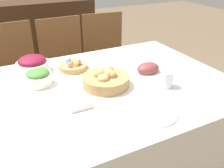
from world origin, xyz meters
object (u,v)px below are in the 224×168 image
at_px(drinking_cup, 167,79).
at_px(chair_far_center, 66,65).
at_px(green_salad_bowl, 38,77).
at_px(bread_basket, 106,79).
at_px(fork, 125,120).
at_px(sideboard, 38,41).
at_px(knife, 176,104).
at_px(ham_platter, 148,69).
at_px(chair_far_right, 107,57).
at_px(chair_far_left, 17,74).
at_px(spoon, 181,103).
at_px(egg_basket, 73,65).
at_px(dinner_plate, 152,111).
at_px(beet_salad_bowl, 33,64).
at_px(butter_dish, 80,105).

bearing_deg(drinking_cup, chair_far_center, 105.33).
bearing_deg(green_salad_bowl, bread_basket, -28.48).
height_order(fork, drinking_cup, drinking_cup).
xyz_separation_m(sideboard, knife, (0.31, -2.26, 0.26)).
xyz_separation_m(bread_basket, ham_platter, (0.33, 0.03, -0.02)).
bearing_deg(chair_far_right, chair_far_left, -174.31).
bearing_deg(spoon, drinking_cup, 75.81).
distance_m(chair_far_left, egg_basket, 0.76).
relative_size(ham_platter, fork, 1.28).
distance_m(dinner_plate, knife, 0.15).
xyz_separation_m(chair_far_center, beet_salad_bowl, (-0.36, -0.54, 0.29)).
bearing_deg(chair_far_center, drinking_cup, -76.51).
bearing_deg(chair_far_center, dinner_plate, -88.65).
xyz_separation_m(sideboard, bread_basket, (0.07, -1.90, 0.30)).
xyz_separation_m(ham_platter, spoon, (-0.06, -0.39, -0.02)).
distance_m(sideboard, green_salad_bowl, 1.76).
height_order(egg_basket, fork, egg_basket).
bearing_deg(fork, green_salad_bowl, 116.97).
relative_size(sideboard, spoon, 7.51).
bearing_deg(drinking_cup, bread_basket, 151.41).
relative_size(chair_far_center, drinking_cup, 9.62).
bearing_deg(sideboard, chair_far_right, -61.77).
distance_m(chair_far_center, green_salad_bowl, 0.88).
bearing_deg(egg_basket, butter_dish, -104.75).
height_order(chair_far_left, dinner_plate, chair_far_left).
height_order(beet_salad_bowl, drinking_cup, beet_salad_bowl).
relative_size(sideboard, drinking_cup, 14.47).
relative_size(bread_basket, ham_platter, 1.16).
bearing_deg(fork, beet_salad_bowl, 110.03).
xyz_separation_m(chair_far_left, beet_salad_bowl, (0.09, -0.54, 0.29)).
bearing_deg(chair_far_right, spoon, -92.28).
relative_size(green_salad_bowl, drinking_cup, 1.63).
height_order(chair_far_right, drinking_cup, chair_far_right).
bearing_deg(knife, spoon, -0.50).
bearing_deg(butter_dish, chair_far_right, 58.49).
xyz_separation_m(chair_far_center, drinking_cup, (0.30, -1.11, 0.28)).
distance_m(beet_salad_bowl, spoon, 0.98).
height_order(chair_far_right, butter_dish, chair_far_right).
bearing_deg(bread_basket, ham_platter, 5.62).
xyz_separation_m(chair_far_left, knife, (0.68, -1.30, 0.24)).
xyz_separation_m(egg_basket, butter_dish, (-0.12, -0.47, -0.01)).
bearing_deg(beet_salad_bowl, chair_far_center, 56.08).
bearing_deg(butter_dish, dinner_plate, -33.15).
bearing_deg(egg_basket, ham_platter, -33.84).
distance_m(chair_far_right, egg_basket, 0.87).
height_order(bread_basket, drinking_cup, bread_basket).
relative_size(ham_platter, dinner_plate, 0.94).
bearing_deg(sideboard, drinking_cup, -79.50).
bearing_deg(drinking_cup, fork, -154.33).
distance_m(bread_basket, drinking_cup, 0.36).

